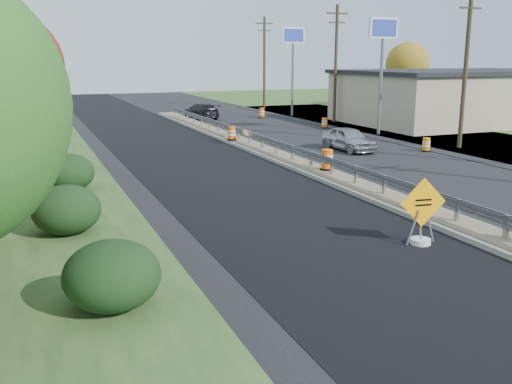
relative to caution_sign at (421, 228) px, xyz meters
name	(u,v)px	position (x,y,z in m)	size (l,w,h in m)	color
ground	(383,199)	(2.12, 4.94, -0.50)	(140.00, 140.00, 0.00)	black
milled_overlay	(198,163)	(-2.28, 14.94, -0.49)	(7.20, 120.00, 0.01)	black
median	(293,162)	(2.12, 12.94, -0.39)	(1.60, 55.00, 0.23)	gray
guardrail	(285,147)	(2.12, 13.94, 0.23)	(0.10, 46.15, 0.72)	silver
retail_building_near	(460,96)	(23.11, 24.94, 1.66)	(18.50, 12.50, 4.27)	tan
pylon_sign_mid	(383,39)	(12.62, 20.94, 5.97)	(2.20, 0.30, 7.90)	slate
pylon_sign_north	(293,44)	(12.62, 34.94, 5.97)	(2.20, 0.30, 7.90)	slate
utility_pole_smid	(466,63)	(13.62, 13.94, 4.43)	(1.90, 0.26, 9.40)	#473523
utility_pole_nmid	(336,62)	(13.62, 28.94, 4.43)	(1.90, 0.26, 9.40)	#473523
utility_pole_north	(264,61)	(13.62, 43.94, 4.43)	(1.90, 0.26, 9.40)	#473523
hedge_south	(112,275)	(-8.88, -1.06, 0.26)	(2.09, 2.09, 1.52)	black
hedge_mid	(66,209)	(-9.38, 4.94, 0.26)	(2.09, 2.09, 1.52)	black
hedge_north	(68,172)	(-8.88, 10.94, 0.26)	(2.09, 2.09, 1.52)	black
tree_near_red	(6,67)	(-10.88, 14.94, 4.36)	(4.95, 4.95, 7.35)	#473523
tree_far_yellow	(407,64)	(28.12, 38.94, 4.04)	(4.62, 4.62, 6.86)	#473523
caution_sign	(421,228)	(0.00, 0.00, 0.00)	(1.42, 0.60, 1.97)	white
barrel_median_mid	(327,160)	(2.37, 9.85, 0.18)	(0.65, 0.65, 0.95)	black
barrel_median_far	(232,134)	(1.60, 20.64, 0.13)	(0.56, 0.56, 0.83)	black
barrel_shoulder_near	(426,145)	(10.95, 13.63, -0.12)	(0.54, 0.54, 0.79)	black
barrel_shoulder_mid	(325,123)	(10.94, 25.67, -0.13)	(0.53, 0.53, 0.78)	black
barrel_shoulder_far	(262,113)	(9.31, 34.29, -0.07)	(0.61, 0.61, 0.89)	black
car_silver	(349,139)	(6.99, 15.60, 0.18)	(1.61, 3.99, 1.36)	#AEAFB3
car_dark_far	(202,111)	(4.19, 35.79, 0.18)	(1.91, 4.71, 1.37)	black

